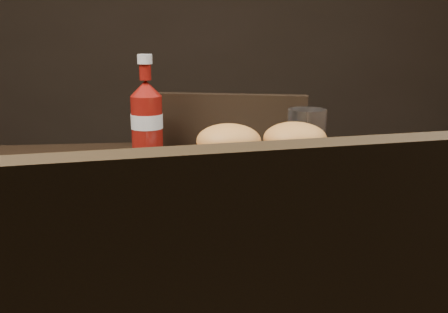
{
  "coord_description": "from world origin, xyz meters",
  "views": [
    {
      "loc": [
        -0.04,
        -0.83,
        1.01
      ],
      "look_at": [
        0.05,
        0.03,
        0.8
      ],
      "focal_mm": 42.0,
      "sensor_mm": 36.0,
      "label": 1
    }
  ],
  "objects": [
    {
      "name": "dining_table",
      "position": [
        0.0,
        0.0,
        0.73
      ],
      "size": [
        1.2,
        0.8,
        0.04
      ],
      "primitive_type": "cube",
      "color": "black",
      "rests_on": "ground"
    },
    {
      "name": "ketchup_bottle",
      "position": [
        -0.09,
        0.27,
        0.81
      ],
      "size": [
        0.08,
        0.08,
        0.13
      ],
      "primitive_type": "cylinder",
      "rotation": [
        0.0,
        0.0,
        0.35
      ],
      "color": "maroon",
      "rests_on": "dining_table"
    },
    {
      "name": "plate",
      "position": [
        0.05,
        0.02,
        0.76
      ],
      "size": [
        0.3,
        0.3,
        0.01
      ],
      "primitive_type": "cylinder",
      "color": "white",
      "rests_on": "dining_table"
    },
    {
      "name": "sandwich_half_a",
      "position": [
        0.06,
        0.02,
        0.77
      ],
      "size": [
        0.12,
        0.11,
        0.03
      ],
      "primitive_type": "cube",
      "rotation": [
        0.0,
        0.0,
        -0.26
      ],
      "color": "beige",
      "rests_on": "plate"
    },
    {
      "name": "chair_far",
      "position": [
        0.12,
        0.5,
        0.43
      ],
      "size": [
        0.51,
        0.51,
        0.04
      ],
      "primitive_type": "cube",
      "rotation": [
        0.0,
        0.0,
        2.87
      ],
      "color": "black",
      "rests_on": "ground"
    },
    {
      "name": "sandwich_half_b",
      "position": [
        0.17,
        0.02,
        0.77
      ],
      "size": [
        0.12,
        0.12,
        0.03
      ],
      "primitive_type": "cube",
      "rotation": [
        0.0,
        0.0,
        -0.35
      ],
      "color": "#F6E2B9",
      "rests_on": "plate"
    },
    {
      "name": "fries_pile",
      "position": [
        -0.01,
        0.02,
        0.78
      ],
      "size": [
        0.12,
        0.12,
        0.04
      ],
      "primitive_type": null,
      "rotation": [
        0.0,
        0.0,
        0.15
      ],
      "color": "#CB5519",
      "rests_on": "plate"
    },
    {
      "name": "tumbler",
      "position": [
        0.22,
        0.13,
        0.81
      ],
      "size": [
        0.09,
        0.09,
        0.12
      ],
      "primitive_type": "cylinder",
      "rotation": [
        0.0,
        0.0,
        -0.21
      ],
      "color": "white",
      "rests_on": "dining_table"
    }
  ]
}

